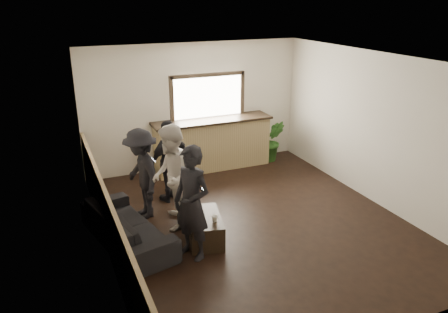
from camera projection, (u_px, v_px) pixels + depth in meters
name	position (u px, v px, depth m)	size (l,w,h in m)	color
ground	(253.00, 222.00, 7.65)	(5.00, 6.00, 0.01)	black
room_shell	(214.00, 148.00, 6.87)	(5.01, 6.01, 2.80)	silver
bar_counter	(212.00, 141.00, 9.87)	(2.70, 0.68, 2.13)	#9E8656
sofa	(127.00, 226.00, 6.92)	(2.05, 0.80, 0.60)	black
coffee_table	(205.00, 228.00, 7.04)	(0.51, 0.93, 0.41)	black
cup_a	(194.00, 210.00, 7.07)	(0.12, 0.12, 0.09)	silver
cup_b	(215.00, 219.00, 6.80)	(0.11, 0.11, 0.10)	silver
potted_plant	(272.00, 141.00, 10.33)	(0.55, 0.44, 1.00)	#2D6623
person_a	(192.00, 203.00, 6.37)	(0.68, 0.76, 1.75)	black
person_b	(171.00, 178.00, 7.22)	(0.90, 1.03, 1.79)	silver
person_c	(142.00, 174.00, 7.59)	(0.72, 1.11, 1.62)	black
person_d	(170.00, 161.00, 8.22)	(1.01, 0.72, 1.59)	black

